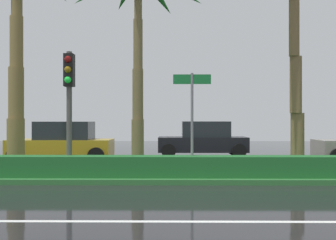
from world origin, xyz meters
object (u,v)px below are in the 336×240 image
(car_in_traffic_leading, at_px, (62,143))
(street_name_sign, at_px, (192,110))
(traffic_signal_median_left, at_px, (69,90))
(car_in_traffic_second, at_px, (203,140))

(car_in_traffic_leading, bearing_deg, street_name_sign, 133.63)
(street_name_sign, xyz_separation_m, car_in_traffic_leading, (-5.26, 5.51, -1.25))
(traffic_signal_median_left, xyz_separation_m, car_in_traffic_second, (4.57, 8.09, -1.84))
(traffic_signal_median_left, xyz_separation_m, car_in_traffic_leading, (-1.65, 5.43, -1.84))
(car_in_traffic_second, bearing_deg, street_name_sign, 83.33)
(traffic_signal_median_left, bearing_deg, street_name_sign, -1.34)
(car_in_traffic_second, bearing_deg, traffic_signal_median_left, 60.56)
(car_in_traffic_second, bearing_deg, car_in_traffic_leading, 23.19)
(street_name_sign, height_order, car_in_traffic_second, street_name_sign)
(traffic_signal_median_left, relative_size, car_in_traffic_leading, 0.85)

